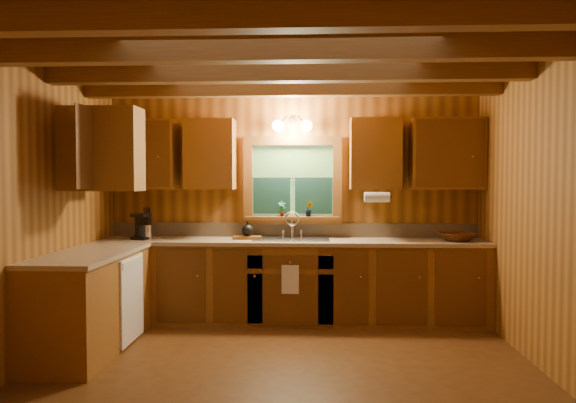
% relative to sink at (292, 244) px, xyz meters
% --- Properties ---
extents(room, '(4.20, 4.20, 4.20)m').
position_rel_sink_xyz_m(room, '(0.00, -1.60, 0.44)').
color(room, '#543214').
rests_on(room, ground).
extents(ceiling_beams, '(4.20, 2.54, 0.18)m').
position_rel_sink_xyz_m(ceiling_beams, '(0.00, -1.60, 1.63)').
color(ceiling_beams, brown).
rests_on(ceiling_beams, room).
extents(base_cabinets, '(4.20, 2.22, 0.86)m').
position_rel_sink_xyz_m(base_cabinets, '(-0.49, -0.32, -0.43)').
color(base_cabinets, brown).
rests_on(base_cabinets, ground).
extents(countertop, '(4.20, 2.24, 0.04)m').
position_rel_sink_xyz_m(countertop, '(-0.48, -0.31, 0.02)').
color(countertop, tan).
rests_on(countertop, base_cabinets).
extents(backsplash, '(4.20, 0.02, 0.16)m').
position_rel_sink_xyz_m(backsplash, '(0.00, 0.28, 0.12)').
color(backsplash, tan).
rests_on(backsplash, room).
extents(dishwasher_panel, '(0.02, 0.60, 0.80)m').
position_rel_sink_xyz_m(dishwasher_panel, '(-1.47, -0.92, -0.43)').
color(dishwasher_panel, white).
rests_on(dishwasher_panel, base_cabinets).
extents(upper_cabinets, '(4.19, 1.77, 0.78)m').
position_rel_sink_xyz_m(upper_cabinets, '(-0.56, -0.18, 0.98)').
color(upper_cabinets, brown).
rests_on(upper_cabinets, room).
extents(window, '(1.12, 0.08, 1.00)m').
position_rel_sink_xyz_m(window, '(0.00, 0.26, 0.67)').
color(window, brown).
rests_on(window, room).
extents(window_sill, '(1.06, 0.14, 0.04)m').
position_rel_sink_xyz_m(window_sill, '(0.00, 0.22, 0.26)').
color(window_sill, brown).
rests_on(window_sill, room).
extents(wall_sconce, '(0.45, 0.21, 0.17)m').
position_rel_sink_xyz_m(wall_sconce, '(0.00, 0.14, 1.31)').
color(wall_sconce, black).
rests_on(wall_sconce, room).
extents(paper_towel_roll, '(0.27, 0.11, 0.11)m').
position_rel_sink_xyz_m(paper_towel_roll, '(0.92, -0.07, 0.51)').
color(paper_towel_roll, white).
rests_on(paper_towel_roll, upper_cabinets).
extents(dish_towel, '(0.18, 0.01, 0.30)m').
position_rel_sink_xyz_m(dish_towel, '(0.00, -0.34, -0.34)').
color(dish_towel, white).
rests_on(dish_towel, base_cabinets).
extents(sink, '(0.82, 0.48, 0.43)m').
position_rel_sink_xyz_m(sink, '(0.00, 0.00, 0.00)').
color(sink, silver).
rests_on(sink, countertop).
extents(coffee_maker, '(0.16, 0.21, 0.29)m').
position_rel_sink_xyz_m(coffee_maker, '(-1.65, -0.04, 0.19)').
color(coffee_maker, black).
rests_on(coffee_maker, countertop).
extents(utensil_crock, '(0.12, 0.12, 0.35)m').
position_rel_sink_xyz_m(utensil_crock, '(-1.61, -0.01, 0.13)').
color(utensil_crock, silver).
rests_on(utensil_crock, countertop).
extents(cutting_board, '(0.33, 0.24, 0.03)m').
position_rel_sink_xyz_m(cutting_board, '(-0.49, 0.06, 0.06)').
color(cutting_board, '#593313').
rests_on(cutting_board, countertop).
extents(teakettle, '(0.13, 0.13, 0.17)m').
position_rel_sink_xyz_m(teakettle, '(-0.49, 0.06, 0.14)').
color(teakettle, black).
rests_on(teakettle, cutting_board).
extents(wicker_basket, '(0.46, 0.46, 0.09)m').
position_rel_sink_xyz_m(wicker_basket, '(1.78, -0.07, 0.09)').
color(wicker_basket, '#48230C').
rests_on(wicker_basket, countertop).
extents(potted_plant_left, '(0.11, 0.08, 0.18)m').
position_rel_sink_xyz_m(potted_plant_left, '(-0.12, 0.21, 0.37)').
color(potted_plant_left, '#593313').
rests_on(potted_plant_left, window_sill).
extents(potted_plant_right, '(0.11, 0.10, 0.17)m').
position_rel_sink_xyz_m(potted_plant_right, '(0.19, 0.21, 0.37)').
color(potted_plant_right, '#593313').
rests_on(potted_plant_right, window_sill).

